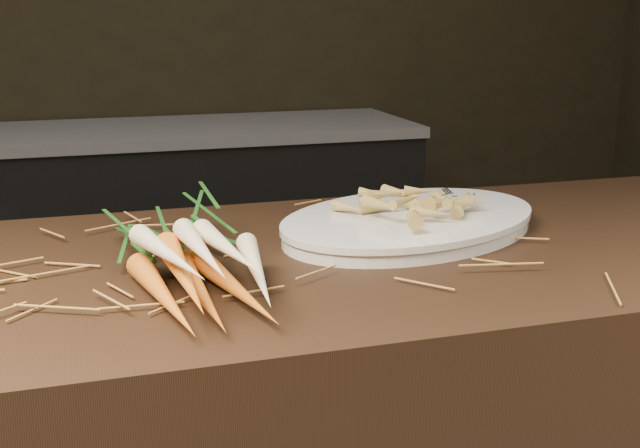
# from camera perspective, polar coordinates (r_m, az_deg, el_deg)

# --- Properties ---
(back_counter) EXTENTS (1.82, 0.62, 0.84)m
(back_counter) POSITION_cam_1_polar(r_m,az_deg,el_deg) (3.13, -10.22, -0.75)
(back_counter) COLOR black
(back_counter) RESTS_ON ground
(straw_bedding) EXTENTS (1.40, 0.60, 0.02)m
(straw_bedding) POSITION_cam_1_polar(r_m,az_deg,el_deg) (1.17, -14.52, -2.89)
(straw_bedding) COLOR #B07D32
(straw_bedding) RESTS_ON main_counter
(root_veg_bunch) EXTENTS (0.21, 0.51, 0.09)m
(root_veg_bunch) POSITION_cam_1_polar(r_m,az_deg,el_deg) (1.14, -10.15, -1.18)
(root_veg_bunch) COLOR #CD5717
(root_veg_bunch) RESTS_ON main_counter
(serving_platter) EXTENTS (0.57, 0.48, 0.03)m
(serving_platter) POSITION_cam_1_polar(r_m,az_deg,el_deg) (1.34, 6.43, -0.04)
(serving_platter) COLOR white
(serving_platter) RESTS_ON main_counter
(roasted_veg_heap) EXTENTS (0.28, 0.25, 0.05)m
(roasted_veg_heap) POSITION_cam_1_polar(r_m,az_deg,el_deg) (1.33, 6.48, 1.60)
(roasted_veg_heap) COLOR tan
(roasted_veg_heap) RESTS_ON serving_platter
(serving_fork) EXTENTS (0.05, 0.18, 0.00)m
(serving_fork) POSITION_cam_1_polar(r_m,az_deg,el_deg) (1.45, 11.75, 1.49)
(serving_fork) COLOR silver
(serving_fork) RESTS_ON serving_platter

